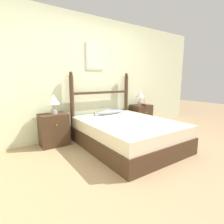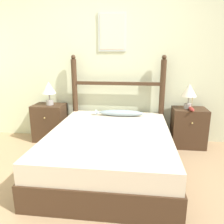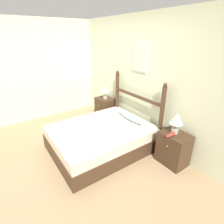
% 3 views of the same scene
% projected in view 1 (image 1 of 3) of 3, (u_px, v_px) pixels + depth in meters
% --- Properties ---
extents(ground_plane, '(16.00, 16.00, 0.00)m').
position_uv_depth(ground_plane, '(147.00, 161.00, 2.67)').
color(ground_plane, '#9E7F5B').
extents(wall_back, '(6.40, 0.08, 2.55)m').
position_uv_depth(wall_back, '(92.00, 78.00, 3.85)').
color(wall_back, beige).
rests_on(wall_back, ground_plane).
extents(bed, '(1.48, 1.91, 0.49)m').
position_uv_depth(bed, '(127.00, 133.00, 3.25)').
color(bed, '#3D2819').
rests_on(bed, ground_plane).
extents(headboard, '(1.48, 0.09, 1.39)m').
position_uv_depth(headboard, '(102.00, 102.00, 3.91)').
color(headboard, '#3D2819').
rests_on(headboard, ground_plane).
extents(nightstand_left, '(0.50, 0.40, 0.60)m').
position_uv_depth(nightstand_left, '(54.00, 130.00, 3.29)').
color(nightstand_left, '#3D2819').
rests_on(nightstand_left, ground_plane).
extents(nightstand_right, '(0.50, 0.40, 0.60)m').
position_uv_depth(nightstand_right, '(141.00, 116.00, 4.52)').
color(nightstand_right, '#3D2819').
rests_on(nightstand_right, ground_plane).
extents(table_lamp_left, '(0.22, 0.22, 0.37)m').
position_uv_depth(table_lamp_left, '(53.00, 100.00, 3.20)').
color(table_lamp_left, gray).
rests_on(table_lamp_left, nightstand_left).
extents(table_lamp_right, '(0.22, 0.22, 0.37)m').
position_uv_depth(table_lamp_right, '(140.00, 95.00, 4.41)').
color(table_lamp_right, gray).
rests_on(table_lamp_right, nightstand_right).
extents(model_boat, '(0.07, 0.24, 0.20)m').
position_uv_depth(model_boat, '(144.00, 104.00, 4.36)').
color(model_boat, maroon).
rests_on(model_boat, nightstand_right).
extents(fish_pillow, '(0.73, 0.15, 0.09)m').
position_uv_depth(fish_pillow, '(110.00, 112.00, 3.80)').
color(fish_pillow, '#8499A3').
rests_on(fish_pillow, bed).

